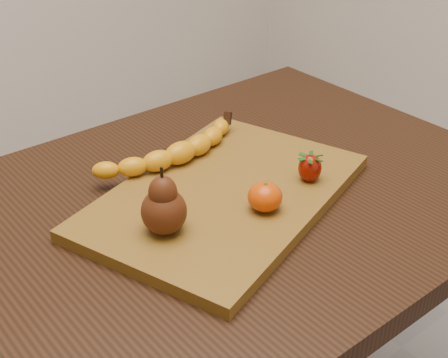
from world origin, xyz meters
TOP-DOWN VIEW (x-y plane):
  - table at (0.00, 0.00)m, footprint 1.00×0.70m
  - cutting_board at (0.00, -0.02)m, footprint 0.52×0.43m
  - banana at (0.00, 0.10)m, footprint 0.24×0.07m
  - pear at (-0.13, -0.05)m, footprint 0.08×0.08m
  - mandarin at (0.02, -0.10)m, footprint 0.07×0.07m
  - strawberry at (0.13, -0.08)m, footprint 0.05×0.05m

SIDE VIEW (x-z plane):
  - table at x=0.00m, z-range 0.28..1.04m
  - cutting_board at x=0.00m, z-range 0.76..0.78m
  - banana at x=0.00m, z-range 0.78..0.82m
  - mandarin at x=0.02m, z-range 0.78..0.82m
  - strawberry at x=0.13m, z-range 0.78..0.83m
  - pear at x=-0.13m, z-range 0.78..0.88m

